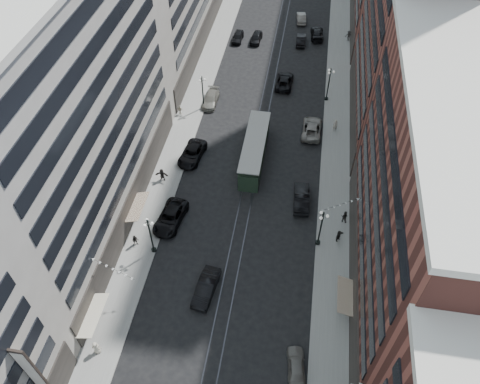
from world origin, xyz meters
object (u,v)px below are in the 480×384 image
Objects in this scene: pedestrian_2 at (135,241)px; pedestrian_6 at (180,110)px; lamppost_se_mid at (329,83)px; pedestrian_7 at (344,217)px; lamppost_sw_far at (150,235)px; lamppost_sw_mid at (203,91)px; pedestrian_8 at (335,125)px; car_2 at (170,217)px; car_9 at (238,37)px; car_7 at (192,154)px; pedestrian_5 at (162,175)px; pedestrian_9 at (349,36)px; car_10 at (301,198)px; car_14 at (301,18)px; car_extra_1 at (284,81)px; car_11 at (312,128)px; car_extra_0 at (301,40)px; pedestrian_extra_1 at (339,236)px; lamppost_se_far at (321,227)px; streetcar at (255,151)px; car_12 at (317,33)px; car_5 at (206,288)px; car_8 at (211,99)px; pedestrian_1 at (96,348)px; car_4 at (296,366)px; car_13 at (256,38)px.

pedestrian_6 is (-0.89, 24.35, -0.02)m from pedestrian_2.
lamppost_se_mid reaches higher than pedestrian_7.
lamppost_sw_far is 1.00× the size of lamppost_sw_mid.
pedestrian_2 is at bearing 52.68° from pedestrian_8.
pedestrian_8 reaches higher than car_2.
car_9 is (4.12, 47.10, -0.21)m from pedestrian_2.
pedestrian_2 is at bearing -93.44° from car_7.
pedestrian_9 reaches higher than pedestrian_5.
car_10 is 1.15× the size of car_14.
car_11 is at bearing 115.69° from car_extra_1.
car_extra_0 is 44.15m from pedestrian_extra_1.
lamppost_se_far is 3.25m from pedestrian_extra_1.
streetcar reaches higher than car_12.
pedestrian_8 reaches higher than pedestrian_7.
car_5 is at bearing 71.07° from pedestrian_8.
pedestrian_5 is (-9.05, 15.32, 0.22)m from car_5.
lamppost_se_far is 3.56× the size of pedestrian_6.
pedestrian_extra_1 is (9.13, -30.14, 0.16)m from car_extra_1.
car_11 is 27.16m from pedestrian_9.
car_10 reaches higher than car_8.
car_5 is 12.15m from pedestrian_1.
lamppost_se_mid is 8.72m from car_11.
car_7 is at bearing 114.24° from car_5.
streetcar is at bearing 81.76° from car_extra_0.
car_12 is 2.86× the size of pedestrian_9.
pedestrian_6 is at bearing -136.73° from car_8.
pedestrian_9 reaches higher than car_9.
pedestrian_6 is 35.67m from pedestrian_9.
pedestrian_9 is (1.83, 25.74, 0.02)m from pedestrian_8.
lamppost_se_far reaches higher than pedestrian_2.
streetcar is 14.99m from car_2.
pedestrian_5 reaches higher than car_5.
car_10 is (16.04, 10.09, -2.22)m from lamppost_sw_far.
car_4 is at bearing 92.79° from car_extra_0.
car_11 reaches higher than car_extra_0.
car_extra_0 is (4.08, 31.44, -0.86)m from streetcar.
pedestrian_7 is (5.30, -43.27, 0.23)m from car_12.
car_extra_0 is 2.83× the size of pedestrian_extra_1.
car_2 is 7.16m from pedestrian_5.
lamppost_sw_far is at bearing 155.92° from car_5.
car_7 is 3.63× the size of pedestrian_extra_1.
car_13 is (3.35, 0.21, 0.02)m from car_9.
pedestrian_1 is 12.89m from pedestrian_2.
pedestrian_1 is 40.91m from car_8.
pedestrian_7 is 0.91× the size of pedestrian_9.
streetcar is 7.12× the size of pedestrian_1.
pedestrian_1 is 70.40m from car_14.
pedestrian_9 is at bearing -125.20° from pedestrian_6.
pedestrian_extra_1 is (7.41, -43.52, 0.20)m from car_extra_0.
car_13 is at bearing 99.08° from car_5.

